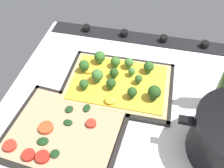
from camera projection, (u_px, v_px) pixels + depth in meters
ground_plane at (130, 98)px, 80.13cm from camera, size 75.40×64.81×3.00cm
stove_control_panel at (143, 38)px, 97.64cm from camera, size 72.38×7.00×2.60cm
baking_tray_front at (118, 85)px, 81.49cm from camera, size 34.39×25.21×1.30cm
broccoli_pizza at (118, 80)px, 80.47cm from camera, size 31.96×22.78×6.15cm
baking_tray_back at (64, 133)px, 69.51cm from camera, size 32.69×28.20×1.30cm
veggie_pizza_back at (62, 133)px, 68.82cm from camera, size 30.11×25.62×1.90cm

